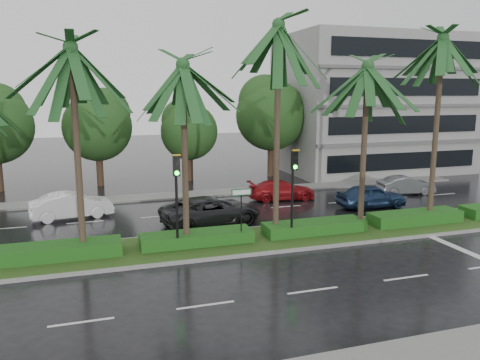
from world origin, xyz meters
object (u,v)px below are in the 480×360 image
object	(u,v)px
street_sign	(241,202)
car_darkgrey	(211,211)
car_red	(282,190)
car_grey	(406,185)
signal_median_left	(177,188)
car_white	(72,205)
car_blue	(371,196)

from	to	relation	value
street_sign	car_darkgrey	size ratio (longest dim) A/B	0.47
car_red	car_grey	bearing A→B (deg)	-91.35
signal_median_left	car_white	bearing A→B (deg)	121.02
car_white	street_sign	bearing A→B (deg)	-143.88
car_red	car_darkgrey	bearing A→B (deg)	131.98
car_red	car_grey	world-z (taller)	car_red
car_darkgrey	car_grey	world-z (taller)	car_darkgrey
signal_median_left	street_sign	xyz separation A→B (m)	(3.00, 0.18, -0.87)
signal_median_left	car_red	xyz separation A→B (m)	(8.50, 8.63, -2.35)
street_sign	car_white	distance (m)	10.99
car_blue	car_darkgrey	bearing A→B (deg)	95.96
car_darkgrey	car_blue	world-z (taller)	car_darkgrey
car_red	car_grey	distance (m)	9.06
signal_median_left	car_white	world-z (taller)	signal_median_left
street_sign	car_red	xyz separation A→B (m)	(5.50, 8.44, -1.47)
car_red	car_blue	world-z (taller)	car_blue
street_sign	car_white	xyz separation A→B (m)	(-7.73, 7.69, -1.38)
car_red	car_blue	xyz separation A→B (m)	(4.50, -3.70, 0.08)
car_white	car_grey	bearing A→B (deg)	-99.84
street_sign	car_grey	size ratio (longest dim) A/B	0.66
car_darkgrey	car_blue	distance (m)	10.46
car_red	street_sign	bearing A→B (deg)	152.33
street_sign	car_grey	distance (m)	16.34
street_sign	car_blue	xyz separation A→B (m)	(10.00, 4.74, -1.39)
car_white	car_blue	xyz separation A→B (m)	(17.73, -2.94, -0.01)
car_grey	car_darkgrey	bearing A→B (deg)	110.82
signal_median_left	car_darkgrey	xyz separation A→B (m)	(2.56, 4.22, -2.23)
signal_median_left	car_grey	size ratio (longest dim) A/B	1.11
signal_median_left	car_blue	distance (m)	14.08
car_red	car_blue	bearing A→B (deg)	-124.02
car_white	car_darkgrey	distance (m)	8.15
car_blue	car_white	bearing A→B (deg)	82.67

